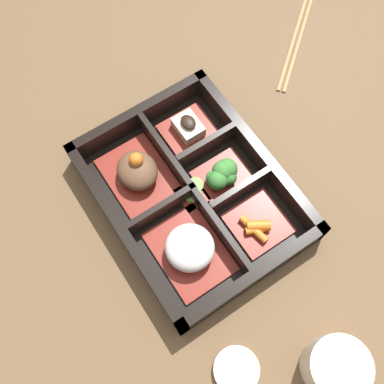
% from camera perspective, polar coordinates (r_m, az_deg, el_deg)
% --- Properties ---
extents(ground_plane, '(3.00, 3.00, 0.00)m').
position_cam_1_polar(ground_plane, '(0.63, -0.00, -0.84)').
color(ground_plane, brown).
extents(bento_base, '(0.29, 0.23, 0.01)m').
position_cam_1_polar(bento_base, '(0.63, -0.00, -0.67)').
color(bento_base, black).
rests_on(bento_base, ground_plane).
extents(bento_rim, '(0.29, 0.23, 0.05)m').
position_cam_1_polar(bento_rim, '(0.61, 0.19, 0.11)').
color(bento_rim, black).
rests_on(bento_rim, ground_plane).
extents(bowl_rice, '(0.11, 0.08, 0.04)m').
position_cam_1_polar(bowl_rice, '(0.58, -0.28, -7.21)').
color(bowl_rice, maroon).
rests_on(bowl_rice, bento_base).
extents(bowl_stew, '(0.11, 0.08, 0.05)m').
position_cam_1_polar(bowl_stew, '(0.62, -6.93, 2.55)').
color(bowl_stew, maroon).
rests_on(bowl_stew, bento_base).
extents(bowl_carrots, '(0.07, 0.07, 0.02)m').
position_cam_1_polar(bowl_carrots, '(0.61, 8.31, -4.15)').
color(bowl_carrots, maroon).
rests_on(bowl_carrots, bento_base).
extents(bowl_greens, '(0.06, 0.07, 0.04)m').
position_cam_1_polar(bowl_greens, '(0.62, 3.75, 2.38)').
color(bowl_greens, maroon).
rests_on(bowl_greens, bento_base).
extents(bowl_tofu, '(0.07, 0.07, 0.03)m').
position_cam_1_polar(bowl_tofu, '(0.66, -0.48, 8.09)').
color(bowl_tofu, maroon).
rests_on(bowl_tofu, bento_base).
extents(bowl_pickles, '(0.04, 0.04, 0.01)m').
position_cam_1_polar(bowl_pickles, '(0.62, 0.21, 0.07)').
color(bowl_pickles, maroon).
rests_on(bowl_pickles, bento_base).
extents(tea_cup, '(0.07, 0.07, 0.05)m').
position_cam_1_polar(tea_cup, '(0.59, 17.78, -20.38)').
color(tea_cup, beige).
rests_on(tea_cup, ground_plane).
extents(chopsticks, '(0.14, 0.17, 0.01)m').
position_cam_1_polar(chopsticks, '(0.79, 13.08, 18.20)').
color(chopsticks, '#A87F51').
rests_on(chopsticks, ground_plane).
extents(sauce_dish, '(0.06, 0.06, 0.01)m').
position_cam_1_polar(sauce_dish, '(0.59, 5.65, -21.54)').
color(sauce_dish, beige).
rests_on(sauce_dish, ground_plane).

